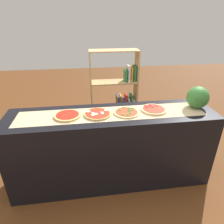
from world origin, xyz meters
TOP-DOWN VIEW (x-y plane):
  - ground_plane at (0.00, 0.00)m, footprint 12.00×12.00m
  - counter at (0.00, 0.00)m, footprint 2.32×0.57m
  - parchment_paper at (0.00, 0.00)m, footprint 2.04×0.36m
  - pizza_plain_0 at (-0.48, 0.00)m, footprint 0.28×0.28m
  - pizza_mozzarella_1 at (-0.16, -0.01)m, footprint 0.29×0.29m
  - pizza_spinach_2 at (0.16, -0.01)m, footprint 0.28×0.28m
  - pizza_pepperoni_3 at (0.48, 0.02)m, footprint 0.29×0.29m
  - watermelon at (0.99, 0.03)m, footprint 0.25×0.25m
  - bookshelf at (0.26, 1.01)m, footprint 0.74×0.28m

SIDE VIEW (x-z plane):
  - ground_plane at x=0.00m, z-range 0.00..0.00m
  - counter at x=0.00m, z-range 0.00..0.92m
  - bookshelf at x=0.26m, z-range -0.11..1.33m
  - parchment_paper at x=0.00m, z-range 0.92..0.92m
  - pizza_spinach_2 at x=0.16m, z-range 0.92..0.94m
  - pizza_mozzarella_1 at x=-0.16m, z-range 0.92..0.94m
  - pizza_plain_0 at x=-0.48m, z-range 0.92..0.94m
  - pizza_pepperoni_3 at x=0.48m, z-range 0.92..0.95m
  - watermelon at x=0.99m, z-range 0.92..1.17m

